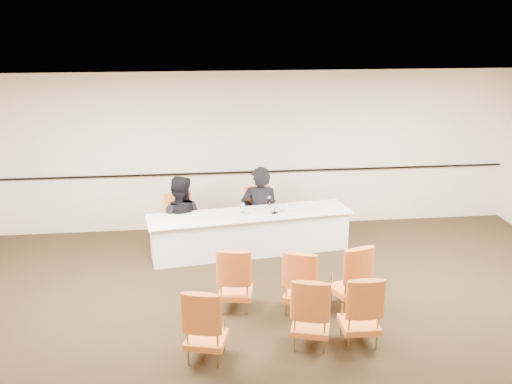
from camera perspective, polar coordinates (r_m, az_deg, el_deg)
The scene contains 20 objects.
floor at distance 7.71m, azimuth 3.90°, elevation -13.67°, with size 10.00×10.00×0.00m, color black.
ceiling at distance 6.69m, azimuth 4.42°, elevation 8.99°, with size 10.00×10.00×0.00m, color silver.
wall_back at distance 10.85m, azimuth 0.21°, elevation 4.14°, with size 10.00×0.04×3.00m, color #F7DDC2.
wall_rail at distance 10.91m, azimuth 0.24°, elevation 2.04°, with size 9.80×0.04×0.03m, color black.
panel_table at distance 9.93m, azimuth -0.60°, elevation -4.07°, with size 3.51×0.82×0.70m, color white, non-canonical shape.
panelist_main at distance 10.46m, azimuth 0.40°, elevation -2.51°, with size 0.70×0.46×1.92m, color black.
panelist_main_chair at distance 10.44m, azimuth 0.40°, elevation -2.25°, with size 0.50×0.50×0.95m, color #E15028, non-canonical shape.
panelist_second at distance 10.20m, azimuth -7.62°, elevation -3.14°, with size 0.85×0.66×1.75m, color black.
panelist_second_chair at distance 10.18m, azimuth -7.63°, elevation -2.92°, with size 0.50×0.50×0.95m, color #E15028, non-canonical shape.
papers at distance 9.91m, azimuth 2.38°, elevation -1.95°, with size 0.30×0.22×0.00m, color white.
microphone at distance 9.76m, azimuth 1.89°, elevation -1.37°, with size 0.10×0.20×0.28m, color black, non-canonical shape.
water_bottle at distance 9.70m, azimuth -1.31°, elevation -1.69°, with size 0.07×0.07×0.22m, color teal, non-canonical shape.
drinking_glass at distance 9.69m, azimuth -0.15°, elevation -2.07°, with size 0.06×0.06×0.10m, color silver.
coffee_cup at distance 9.86m, azimuth 3.04°, elevation -1.64°, with size 0.09×0.09×0.14m, color silver.
aud_chair_front_left at distance 8.01m, azimuth -2.08°, elevation -8.54°, with size 0.50×0.50×0.95m, color #E15028, non-canonical shape.
aud_chair_front_mid at distance 7.95m, azimuth 4.61°, elevation -8.77°, with size 0.50×0.50×0.95m, color #E15028, non-canonical shape.
aud_chair_front_right at distance 8.18m, azimuth 9.36°, elevation -8.18°, with size 0.50×0.50×0.95m, color #E15028, non-canonical shape.
aud_chair_back_left at distance 6.95m, azimuth -5.03°, elevation -12.88°, with size 0.50×0.50×0.95m, color #E15028, non-canonical shape.
aud_chair_back_mid at distance 7.21m, azimuth 5.53°, elevation -11.72°, with size 0.50×0.50×0.95m, color #E15028, non-canonical shape.
aud_chair_back_right at distance 7.34m, azimuth 10.36°, elevation -11.36°, with size 0.50×0.50×0.95m, color #E15028, non-canonical shape.
Camera 1 is at (-1.28, -6.50, 3.94)m, focal length 40.00 mm.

